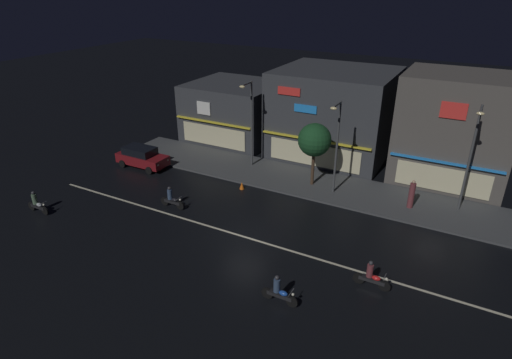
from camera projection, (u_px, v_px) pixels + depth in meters
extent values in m
plane|color=black|center=(244.00, 237.00, 25.54)|extent=(140.00, 140.00, 0.00)
cube|color=beige|center=(244.00, 237.00, 25.54)|extent=(30.38, 0.16, 0.01)
cube|color=#424447|center=(301.00, 181.00, 32.45)|extent=(31.98, 5.02, 0.14)
cube|color=#383A3F|center=(235.00, 111.00, 40.48)|extent=(8.11, 7.50, 5.29)
cube|color=yellow|center=(212.00, 122.00, 37.43)|extent=(7.71, 0.24, 0.12)
cube|color=white|center=(204.00, 108.00, 37.38)|extent=(1.37, 0.08, 1.15)
cube|color=beige|center=(213.00, 136.00, 38.03)|extent=(6.49, 0.06, 1.80)
cube|color=#56514C|center=(454.00, 130.00, 31.11)|extent=(7.83, 6.15, 8.10)
cube|color=#268CF2|center=(445.00, 163.00, 29.19)|extent=(7.44, 0.24, 0.12)
cube|color=red|center=(454.00, 111.00, 27.74)|extent=(1.65, 0.08, 1.09)
cube|color=beige|center=(442.00, 180.00, 29.79)|extent=(6.26, 0.06, 1.80)
cube|color=#383A3F|center=(334.00, 113.00, 36.32)|extent=(9.49, 8.47, 7.31)
cube|color=yellow|center=(315.00, 140.00, 33.31)|extent=(9.01, 0.24, 0.12)
cube|color=red|center=(289.00, 91.00, 32.83)|extent=(1.88, 0.08, 0.62)
cube|color=#268CF2|center=(305.00, 109.00, 32.73)|extent=(1.85, 0.08, 0.61)
cube|color=beige|center=(314.00, 155.00, 33.91)|extent=(7.59, 0.06, 1.80)
cylinder|color=#47494C|center=(252.00, 124.00, 33.64)|extent=(0.16, 0.16, 6.93)
cube|color=#47494C|center=(247.00, 84.00, 31.64)|extent=(0.10, 1.40, 0.10)
ellipsoid|color=#F9E099|center=(242.00, 87.00, 31.11)|extent=(0.44, 0.32, 0.20)
cylinder|color=#47494C|center=(337.00, 148.00, 29.19)|extent=(0.16, 0.16, 6.71)
cube|color=#47494C|center=(337.00, 104.00, 27.24)|extent=(0.10, 1.40, 0.10)
ellipsoid|color=#F9E099|center=(334.00, 108.00, 26.72)|extent=(0.44, 0.32, 0.20)
cylinder|color=#47494C|center=(469.00, 160.00, 26.76)|extent=(0.16, 0.16, 7.14)
cube|color=#47494C|center=(481.00, 109.00, 24.71)|extent=(0.10, 1.40, 0.10)
ellipsoid|color=#F9E099|center=(480.00, 114.00, 24.19)|extent=(0.44, 0.32, 0.20)
cylinder|color=brown|center=(411.00, 195.00, 28.21)|extent=(0.39, 0.39, 1.77)
sphere|color=tan|center=(414.00, 182.00, 27.78)|extent=(0.22, 0.22, 0.22)
cylinder|color=#473323|center=(313.00, 168.00, 31.26)|extent=(0.24, 0.24, 2.54)
sphere|color=#194723|center=(315.00, 140.00, 30.30)|extent=(2.41, 2.41, 2.41)
cube|color=maroon|center=(143.00, 159.00, 34.78)|extent=(4.30, 1.78, 0.76)
cube|color=black|center=(140.00, 151.00, 34.59)|extent=(2.58, 1.57, 0.60)
cube|color=#F9F2CC|center=(168.00, 160.00, 34.32)|extent=(0.08, 0.20, 0.12)
cube|color=#F9F2CC|center=(158.00, 165.00, 33.35)|extent=(0.08, 0.20, 0.12)
cylinder|color=black|center=(164.00, 163.00, 35.05)|extent=(0.62, 0.20, 0.62)
cylinder|color=black|center=(149.00, 170.00, 33.63)|extent=(0.62, 0.20, 0.62)
cylinder|color=black|center=(138.00, 156.00, 36.26)|extent=(0.62, 0.20, 0.62)
cylinder|color=black|center=(123.00, 164.00, 34.85)|extent=(0.62, 0.20, 0.62)
cylinder|color=black|center=(45.00, 211.00, 27.82)|extent=(0.60, 0.08, 0.60)
cylinder|color=black|center=(32.00, 206.00, 28.38)|extent=(0.60, 0.10, 0.60)
cube|color=black|center=(38.00, 207.00, 28.06)|extent=(1.30, 0.14, 0.20)
ellipsoid|color=#B2B7BC|center=(39.00, 205.00, 27.88)|extent=(0.44, 0.26, 0.24)
cube|color=black|center=(35.00, 204.00, 28.08)|extent=(0.56, 0.22, 0.10)
cylinder|color=slate|center=(42.00, 203.00, 27.61)|extent=(0.03, 0.60, 0.03)
sphere|color=white|center=(44.00, 205.00, 27.61)|extent=(0.14, 0.14, 0.14)
cylinder|color=#4C664C|center=(35.00, 199.00, 27.89)|extent=(0.32, 0.32, 0.70)
sphere|color=#333338|center=(33.00, 193.00, 27.69)|extent=(0.22, 0.22, 0.22)
cylinder|color=black|center=(180.00, 206.00, 28.44)|extent=(0.60, 0.08, 0.60)
cylinder|color=black|center=(165.00, 201.00, 29.00)|extent=(0.60, 0.10, 0.60)
cube|color=black|center=(172.00, 202.00, 28.68)|extent=(1.30, 0.14, 0.20)
ellipsoid|color=black|center=(174.00, 200.00, 28.50)|extent=(0.44, 0.26, 0.24)
cube|color=black|center=(170.00, 199.00, 28.70)|extent=(0.56, 0.22, 0.10)
cylinder|color=slate|center=(179.00, 198.00, 28.23)|extent=(0.03, 0.60, 0.03)
sphere|color=white|center=(180.00, 200.00, 28.23)|extent=(0.14, 0.14, 0.14)
cylinder|color=#334766|center=(170.00, 194.00, 28.51)|extent=(0.32, 0.32, 0.70)
sphere|color=#333338|center=(169.00, 188.00, 28.31)|extent=(0.22, 0.22, 0.22)
cylinder|color=black|center=(384.00, 286.00, 21.00)|extent=(0.60, 0.08, 0.60)
cylinder|color=black|center=(359.00, 278.00, 21.55)|extent=(0.60, 0.10, 0.60)
cube|color=black|center=(372.00, 280.00, 21.23)|extent=(1.30, 0.14, 0.20)
ellipsoid|color=red|center=(376.00, 278.00, 21.05)|extent=(0.44, 0.26, 0.24)
cube|color=black|center=(368.00, 277.00, 21.25)|extent=(0.56, 0.22, 0.10)
cylinder|color=slate|center=(385.00, 277.00, 20.78)|extent=(0.03, 0.60, 0.03)
sphere|color=white|center=(386.00, 279.00, 20.79)|extent=(0.14, 0.14, 0.14)
cylinder|color=brown|center=(370.00, 271.00, 21.06)|extent=(0.32, 0.32, 0.70)
sphere|color=#333338|center=(371.00, 263.00, 20.86)|extent=(0.22, 0.22, 0.22)
cylinder|color=black|center=(292.00, 302.00, 19.98)|extent=(0.60, 0.08, 0.60)
cylinder|color=black|center=(267.00, 293.00, 20.54)|extent=(0.60, 0.10, 0.60)
cube|color=black|center=(279.00, 296.00, 20.21)|extent=(1.30, 0.14, 0.20)
ellipsoid|color=#1E4CB2|center=(283.00, 293.00, 20.03)|extent=(0.44, 0.26, 0.24)
cube|color=black|center=(276.00, 292.00, 20.24)|extent=(0.56, 0.22, 0.10)
cylinder|color=slate|center=(291.00, 292.00, 19.76)|extent=(0.03, 0.60, 0.03)
sphere|color=white|center=(293.00, 294.00, 19.77)|extent=(0.14, 0.14, 0.14)
cylinder|color=#334766|center=(277.00, 285.00, 20.04)|extent=(0.32, 0.32, 0.70)
sphere|color=#333338|center=(277.00, 278.00, 19.85)|extent=(0.22, 0.22, 0.22)
cone|color=orange|center=(242.00, 186.00, 31.25)|extent=(0.36, 0.36, 0.55)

